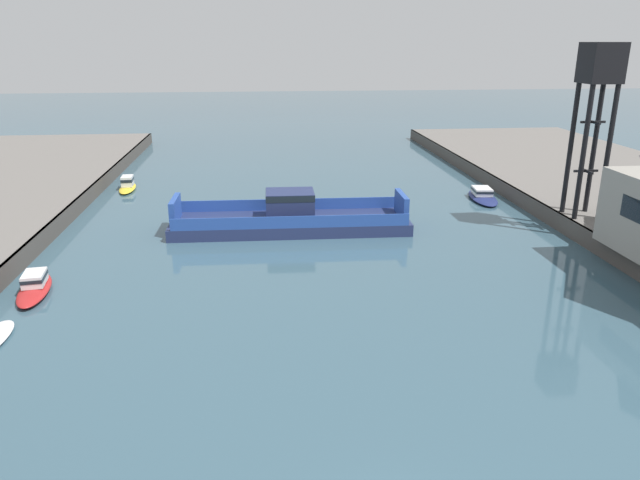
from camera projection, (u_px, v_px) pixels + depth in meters
chain_ferry at (290, 218)px, 55.75m from camera, size 22.30×6.73×3.74m
moored_boat_near_left at (482, 195)px, 66.73m from camera, size 3.51×7.78×1.25m
moored_boat_mid_left at (34, 286)px, 41.83m from camera, size 2.79×6.46×1.43m
moored_boat_mid_right at (127, 185)px, 71.05m from camera, size 2.15×5.97×1.60m
crane_tower at (598, 85)px, 51.20m from camera, size 2.95×2.95×15.21m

